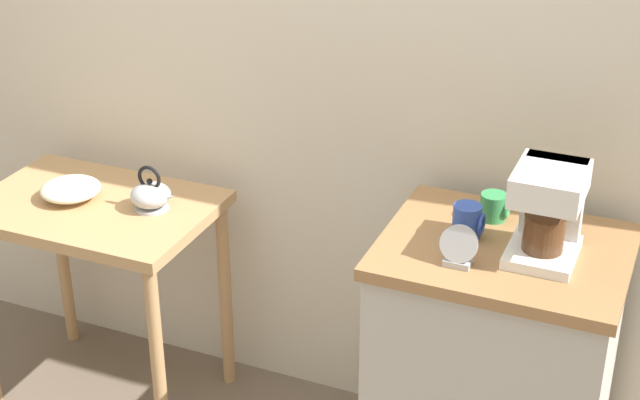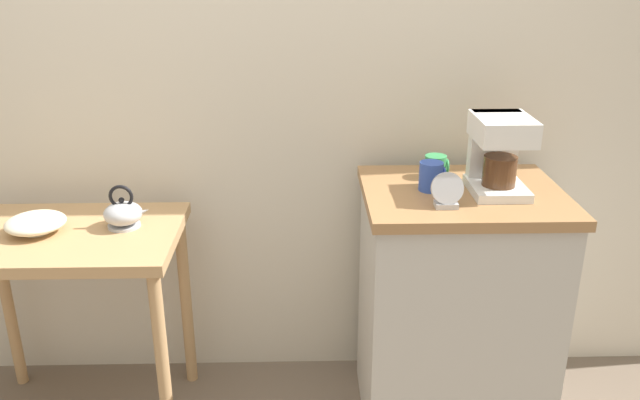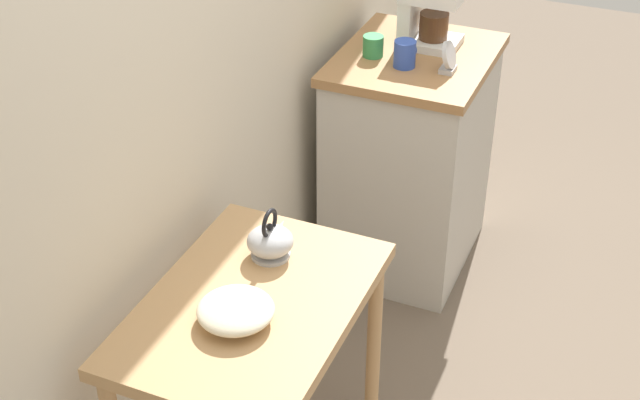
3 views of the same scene
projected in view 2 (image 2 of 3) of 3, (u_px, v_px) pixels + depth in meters
The scene contains 9 objects.
back_wall at pixel (262, 31), 2.36m from camera, with size 4.40×0.10×2.80m, color beige.
wooden_table at pixel (68, 263), 2.25m from camera, with size 0.78×0.54×0.78m.
kitchen_counter at pixel (454, 308), 2.36m from camera, with size 0.68×0.56×0.92m.
bowl_stoneware at pixel (36, 223), 2.20m from camera, with size 0.20×0.20×0.06m.
teakettle at pixel (124, 213), 2.23m from camera, with size 0.16×0.13×0.15m.
coffee_maker at pixel (499, 150), 2.14m from camera, with size 0.18×0.22×0.26m.
mug_blue at pixel (432, 176), 2.18m from camera, with size 0.09×0.08×0.10m.
mug_tall_green at pixel (436, 166), 2.31m from camera, with size 0.08×0.08×0.08m.
table_clock at pixel (447, 192), 2.03m from camera, with size 0.10×0.05×0.12m.
Camera 2 is at (0.25, -1.99, 1.68)m, focal length 36.41 mm.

